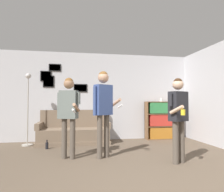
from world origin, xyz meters
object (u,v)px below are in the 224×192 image
(bookshelf, at_px, (162,120))
(bottle_on_floor, at_px, (47,145))
(person_player_foreground_center, at_px, (103,103))
(person_watcher_holding_cup, at_px, (178,111))
(person_player_foreground_left, at_px, (69,109))
(floor_lamp, at_px, (28,107))
(couch, at_px, (74,132))
(drinking_cup, at_px, (161,100))

(bookshelf, xyz_separation_m, bottle_on_floor, (-3.40, -0.84, -0.50))
(person_player_foreground_center, relative_size, person_watcher_holding_cup, 1.12)
(person_watcher_holding_cup, distance_m, bottle_on_floor, 3.24)
(bookshelf, relative_size, person_player_foreground_center, 0.66)
(bookshelf, distance_m, person_player_foreground_left, 3.40)
(floor_lamp, xyz_separation_m, person_player_foreground_center, (1.86, -1.53, 0.09))
(person_player_foreground_left, distance_m, person_player_foreground_center, 0.72)
(bookshelf, bearing_deg, person_player_foreground_left, -147.41)
(couch, bearing_deg, drinking_cup, 4.01)
(person_watcher_holding_cup, distance_m, drinking_cup, 2.60)
(person_player_foreground_center, xyz_separation_m, person_watcher_holding_cup, (1.37, -0.61, -0.14))
(bookshelf, distance_m, drinking_cup, 0.65)
(bookshelf, bearing_deg, couch, -176.03)
(couch, relative_size, bookshelf, 1.69)
(bottle_on_floor, xyz_separation_m, drinking_cup, (3.38, 0.84, 1.15))
(person_watcher_holding_cup, bearing_deg, bottle_on_floor, 148.20)
(bookshelf, height_order, bottle_on_floor, bookshelf)
(bottle_on_floor, height_order, drinking_cup, drinking_cup)
(floor_lamp, bearing_deg, person_player_foreground_center, -39.45)
(couch, relative_size, bottle_on_floor, 8.91)
(bookshelf, bearing_deg, bottle_on_floor, -166.17)
(person_player_foreground_left, height_order, person_player_foreground_center, person_player_foreground_center)
(couch, bearing_deg, bookshelf, 3.97)
(couch, xyz_separation_m, person_watcher_holding_cup, (2.00, -2.29, 0.69))
(bookshelf, height_order, floor_lamp, floor_lamp)
(couch, xyz_separation_m, floor_lamp, (-1.23, -0.15, 0.74))
(floor_lamp, bearing_deg, couch, 7.08)
(person_watcher_holding_cup, xyz_separation_m, drinking_cup, (0.74, 2.48, 0.25))
(floor_lamp, height_order, person_watcher_holding_cup, floor_lamp)
(person_watcher_holding_cup, height_order, bottle_on_floor, person_watcher_holding_cup)
(bottle_on_floor, bearing_deg, drinking_cup, 13.92)
(couch, bearing_deg, person_player_foreground_left, -92.93)
(person_watcher_holding_cup, height_order, drinking_cup, person_watcher_holding_cup)
(bookshelf, xyz_separation_m, drinking_cup, (-0.02, 0.00, 0.65))
(couch, height_order, bottle_on_floor, couch)
(person_watcher_holding_cup, bearing_deg, person_player_foreground_left, 162.31)
(couch, distance_m, person_player_foreground_center, 1.98)
(person_player_foreground_left, xyz_separation_m, drinking_cup, (2.82, 1.82, 0.22))
(bookshelf, distance_m, person_player_foreground_center, 2.88)
(person_player_foreground_center, xyz_separation_m, drinking_cup, (2.11, 1.87, 0.11))
(person_player_foreground_center, height_order, bottle_on_floor, person_player_foreground_center)
(couch, relative_size, drinking_cup, 18.23)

